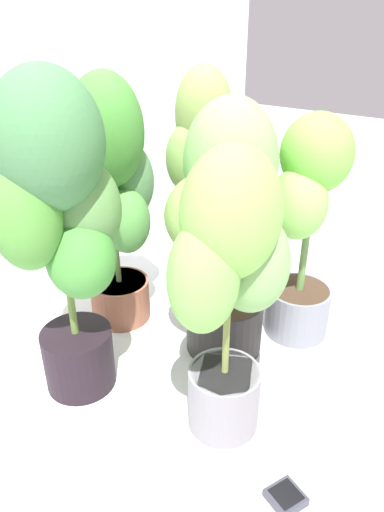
{
  "coord_description": "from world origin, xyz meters",
  "views": [
    {
      "loc": [
        -1.14,
        -0.53,
        1.08
      ],
      "look_at": [
        -0.0,
        0.21,
        0.34
      ],
      "focal_mm": 33.64,
      "sensor_mm": 36.0,
      "label": 1
    }
  ],
  "objects_px": {
    "potted_plant_back_center": "(112,188)",
    "potted_plant_front_right": "(305,221)",
    "potted_plant_back_right": "(203,178)",
    "potted_plant_back_left": "(60,213)",
    "potted_plant_front_left": "(230,275)",
    "potted_plant_center": "(223,219)",
    "hygrometer_box": "(286,497)"
  },
  "relations": [
    {
      "from": "potted_plant_back_center",
      "to": "potted_plant_front_right",
      "type": "bearing_deg",
      "value": -66.25
    },
    {
      "from": "potted_plant_back_center",
      "to": "potted_plant_back_right",
      "type": "relative_size",
      "value": 1.01
    },
    {
      "from": "potted_plant_back_right",
      "to": "potted_plant_back_left",
      "type": "distance_m",
      "value": 0.71
    },
    {
      "from": "potted_plant_front_right",
      "to": "potted_plant_back_right",
      "type": "bearing_deg",
      "value": 77.14
    },
    {
      "from": "potted_plant_back_center",
      "to": "potted_plant_front_left",
      "type": "bearing_deg",
      "value": -112.73
    },
    {
      "from": "potted_plant_back_center",
      "to": "potted_plant_back_left",
      "type": "height_order",
      "value": "potted_plant_back_left"
    },
    {
      "from": "potted_plant_center",
      "to": "hygrometer_box",
      "type": "height_order",
      "value": "potted_plant_center"
    },
    {
      "from": "hygrometer_box",
      "to": "potted_plant_front_left",
      "type": "bearing_deg",
      "value": -2.49
    },
    {
      "from": "potted_plant_back_center",
      "to": "potted_plant_back_left",
      "type": "relative_size",
      "value": 0.94
    },
    {
      "from": "potted_plant_back_right",
      "to": "potted_plant_front_right",
      "type": "relative_size",
      "value": 1.12
    },
    {
      "from": "potted_plant_front_left",
      "to": "potted_plant_back_center",
      "type": "bearing_deg",
      "value": 67.27
    },
    {
      "from": "potted_plant_back_right",
      "to": "hygrometer_box",
      "type": "xyz_separation_m",
      "value": [
        -0.74,
        -0.69,
        -0.46
      ]
    },
    {
      "from": "potted_plant_front_left",
      "to": "potted_plant_center",
      "type": "bearing_deg",
      "value": 32.2
    },
    {
      "from": "potted_plant_back_center",
      "to": "potted_plant_front_right",
      "type": "relative_size",
      "value": 1.13
    },
    {
      "from": "potted_plant_front_right",
      "to": "potted_plant_center",
      "type": "distance_m",
      "value": 0.29
    },
    {
      "from": "potted_plant_back_right",
      "to": "potted_plant_front_right",
      "type": "xyz_separation_m",
      "value": [
        -0.1,
        -0.45,
        -0.03
      ]
    },
    {
      "from": "potted_plant_back_center",
      "to": "potted_plant_front_right",
      "type": "xyz_separation_m",
      "value": [
        0.26,
        -0.58,
        -0.08
      ]
    },
    {
      "from": "potted_plant_back_center",
      "to": "potted_plant_center",
      "type": "distance_m",
      "value": 0.41
    },
    {
      "from": "potted_plant_front_right",
      "to": "potted_plant_back_center",
      "type": "bearing_deg",
      "value": 113.75
    },
    {
      "from": "potted_plant_front_right",
      "to": "hygrometer_box",
      "type": "xyz_separation_m",
      "value": [
        -0.64,
        -0.24,
        -0.43
      ]
    },
    {
      "from": "potted_plant_back_right",
      "to": "potted_plant_front_right",
      "type": "bearing_deg",
      "value": -102.86
    },
    {
      "from": "potted_plant_back_center",
      "to": "potted_plant_front_right",
      "type": "height_order",
      "value": "potted_plant_back_center"
    },
    {
      "from": "potted_plant_front_right",
      "to": "potted_plant_back_left",
      "type": "xyz_separation_m",
      "value": [
        -0.6,
        0.46,
        0.14
      ]
    },
    {
      "from": "potted_plant_front_left",
      "to": "potted_plant_back_left",
      "type": "xyz_separation_m",
      "value": [
        -0.1,
        0.45,
        0.1
      ]
    },
    {
      "from": "potted_plant_back_right",
      "to": "potted_plant_center",
      "type": "bearing_deg",
      "value": -140.56
    },
    {
      "from": "potted_plant_back_right",
      "to": "potted_plant_back_left",
      "type": "xyz_separation_m",
      "value": [
        -0.7,
        0.01,
        0.11
      ]
    },
    {
      "from": "potted_plant_back_left",
      "to": "potted_plant_center",
      "type": "xyz_separation_m",
      "value": [
        0.37,
        -0.28,
        -0.09
      ]
    },
    {
      "from": "potted_plant_center",
      "to": "potted_plant_back_right",
      "type": "bearing_deg",
      "value": 39.44
    },
    {
      "from": "potted_plant_back_center",
      "to": "potted_plant_center",
      "type": "height_order",
      "value": "potted_plant_back_center"
    },
    {
      "from": "potted_plant_back_center",
      "to": "potted_plant_back_right",
      "type": "bearing_deg",
      "value": -20.75
    },
    {
      "from": "potted_plant_back_left",
      "to": "potted_plant_back_center",
      "type": "bearing_deg",
      "value": 20.46
    },
    {
      "from": "potted_plant_back_center",
      "to": "hygrometer_box",
      "type": "distance_m",
      "value": 1.04
    }
  ]
}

